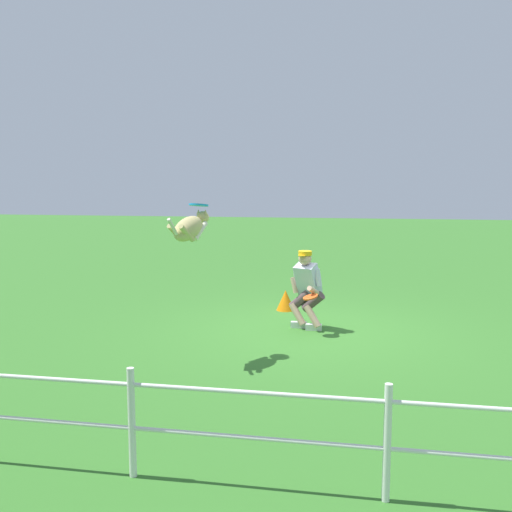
{
  "coord_description": "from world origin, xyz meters",
  "views": [
    {
      "loc": [
        -0.78,
        9.05,
        2.38
      ],
      "look_at": [
        0.74,
        0.81,
        1.31
      ],
      "focal_mm": 40.26,
      "sensor_mm": 36.0,
      "label": 1
    }
  ],
  "objects_px": {
    "dog": "(190,228)",
    "frisbee_flying": "(199,205)",
    "person": "(307,287)",
    "frisbee_held": "(310,297)",
    "training_cone": "(286,300)"
  },
  "relations": [
    {
      "from": "person",
      "to": "dog",
      "type": "xyz_separation_m",
      "value": [
        1.37,
        1.93,
        1.09
      ]
    },
    {
      "from": "frisbee_flying",
      "to": "training_cone",
      "type": "bearing_deg",
      "value": -105.65
    },
    {
      "from": "person",
      "to": "dog",
      "type": "distance_m",
      "value": 2.6
    },
    {
      "from": "frisbee_held",
      "to": "training_cone",
      "type": "bearing_deg",
      "value": -70.14
    },
    {
      "from": "person",
      "to": "frisbee_held",
      "type": "xyz_separation_m",
      "value": [
        -0.1,
        0.37,
        -0.09
      ]
    },
    {
      "from": "frisbee_held",
      "to": "training_cone",
      "type": "distance_m",
      "value": 1.85
    },
    {
      "from": "training_cone",
      "to": "dog",
      "type": "bearing_deg",
      "value": 75.35
    },
    {
      "from": "person",
      "to": "frisbee_held",
      "type": "bearing_deg",
      "value": 38.35
    },
    {
      "from": "dog",
      "to": "frisbee_flying",
      "type": "height_order",
      "value": "frisbee_flying"
    },
    {
      "from": "dog",
      "to": "training_cone",
      "type": "relative_size",
      "value": 2.53
    },
    {
      "from": "dog",
      "to": "training_cone",
      "type": "bearing_deg",
      "value": 0.05
    },
    {
      "from": "frisbee_held",
      "to": "training_cone",
      "type": "relative_size",
      "value": 0.63
    },
    {
      "from": "training_cone",
      "to": "frisbee_held",
      "type": "bearing_deg",
      "value": 109.86
    },
    {
      "from": "dog",
      "to": "frisbee_flying",
      "type": "bearing_deg",
      "value": 9.46
    },
    {
      "from": "person",
      "to": "training_cone",
      "type": "bearing_deg",
      "value": -134.67
    }
  ]
}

